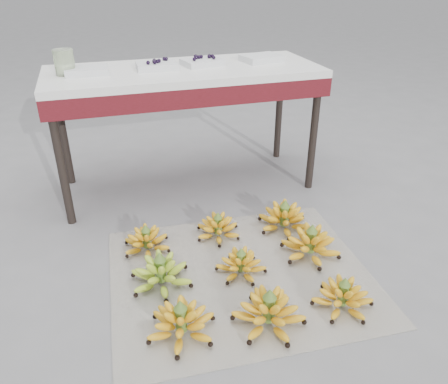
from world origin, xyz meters
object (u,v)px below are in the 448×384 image
object	(u,v)px
bunch_front_right	(343,297)
bunch_mid_center	(241,264)
glass_jar	(64,62)
tray_far_right	(261,58)
bunch_back_right	(284,218)
bunch_front_left	(181,323)
tray_far_left	(87,71)
bunch_front_center	(269,312)
newspaper_mat	(240,275)
bunch_mid_right	(310,244)
bunch_back_left	(147,241)
tray_left	(157,66)
vendor_table	(185,83)
bunch_back_center	(218,228)
bunch_mid_left	(161,273)
tray_right	(202,62)

from	to	relation	value
bunch_front_right	bunch_mid_center	xyz separation A→B (m)	(-0.35, 0.36, -0.00)
glass_jar	tray_far_right	bearing A→B (deg)	1.00
bunch_mid_center	bunch_back_right	distance (m)	0.49
bunch_back_right	bunch_front_left	bearing A→B (deg)	-137.21
tray_far_left	bunch_front_center	bearing A→B (deg)	-67.00
newspaper_mat	glass_jar	size ratio (longest dim) A/B	8.91
bunch_mid_right	glass_jar	world-z (taller)	glass_jar
tray_far_left	bunch_back_right	bearing A→B (deg)	-36.69
bunch_back_left	tray_far_left	xyz separation A→B (m)	(-0.18, 0.70, 0.76)
tray_left	bunch_front_center	bearing A→B (deg)	-82.43
bunch_front_left	vendor_table	bearing A→B (deg)	73.56
bunch_back_center	tray_far_left	bearing A→B (deg)	116.13
bunch_mid_right	newspaper_mat	bearing A→B (deg)	175.92
bunch_back_center	bunch_back_right	distance (m)	0.39
bunch_front_left	bunch_front_center	world-z (taller)	bunch_front_center
bunch_mid_left	bunch_mid_right	world-z (taller)	bunch_mid_right
bunch_back_center	bunch_back_right	bearing A→B (deg)	-18.54
newspaper_mat	bunch_front_center	bearing A→B (deg)	-89.21
newspaper_mat	vendor_table	distance (m)	1.25
bunch_back_center	tray_far_left	size ratio (longest dim) A/B	1.25
bunch_mid_center	glass_jar	distance (m)	1.50
bunch_back_center	bunch_front_right	bearing A→B (deg)	-76.48
bunch_back_right	glass_jar	world-z (taller)	glass_jar
bunch_back_center	tray_far_right	world-z (taller)	tray_far_right
bunch_front_right	bunch_back_right	xyz separation A→B (m)	(0.02, 0.67, 0.01)
newspaper_mat	tray_far_right	bearing A→B (deg)	65.12
bunch_back_right	vendor_table	size ratio (longest dim) A/B	0.19
bunch_front_center	bunch_mid_left	size ratio (longest dim) A/B	1.02
bunch_mid_right	glass_jar	bearing A→B (deg)	126.48
bunch_front_center	glass_jar	xyz separation A→B (m)	(-0.70, 1.40, 0.79)
tray_far_right	newspaper_mat	bearing A→B (deg)	-114.88
tray_far_left	tray_right	world-z (taller)	tray_right
bunch_back_right	glass_jar	distance (m)	1.52
glass_jar	bunch_mid_center	bearing A→B (deg)	-55.93
bunch_mid_center	bunch_back_center	distance (m)	0.35
bunch_mid_center	bunch_back_left	size ratio (longest dim) A/B	1.04
tray_far_left	newspaper_mat	bearing A→B (deg)	-60.72
bunch_front_left	bunch_back_left	world-z (taller)	bunch_front_left
vendor_table	tray_far_left	xyz separation A→B (m)	(-0.56, 0.01, 0.11)
bunch_back_right	bunch_mid_right	bearing A→B (deg)	-82.19
bunch_front_left	tray_right	xyz separation A→B (m)	(0.46, 1.36, 0.75)
tray_right	bunch_back_left	bearing A→B (deg)	-125.23
bunch_front_center	tray_far_right	distance (m)	1.68
bunch_back_right	tray_far_right	size ratio (longest dim) A/B	1.13
bunch_mid_left	tray_far_right	world-z (taller)	tray_far_right
bunch_front_left	vendor_table	size ratio (longest dim) A/B	0.18
bunch_back_right	newspaper_mat	bearing A→B (deg)	-136.32
newspaper_mat	bunch_mid_center	size ratio (longest dim) A/B	3.88
bunch_front_right	bunch_mid_right	distance (m)	0.40
bunch_front_left	bunch_front_right	distance (m)	0.72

